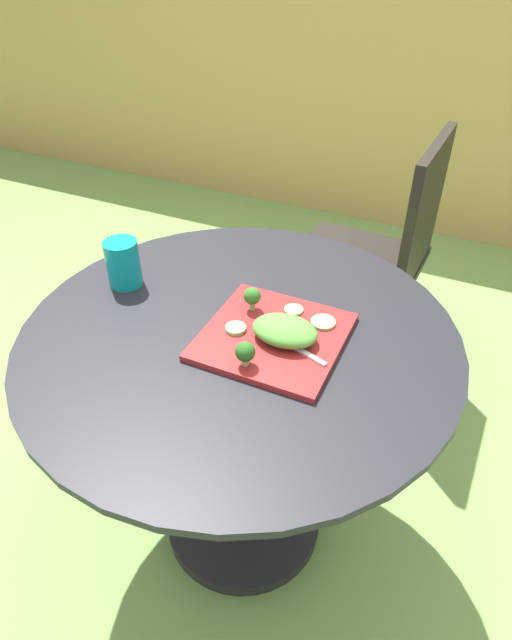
{
  "coord_description": "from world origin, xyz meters",
  "views": [
    {
      "loc": [
        0.41,
        -0.8,
        1.43
      ],
      "look_at": [
        0.04,
        0.0,
        0.76
      ],
      "focal_mm": 30.05,
      "sensor_mm": 36.0,
      "label": 1
    }
  ],
  "objects_px": {
    "fork": "(289,344)",
    "patio_chair": "(383,246)",
    "drinking_glass": "(124,265)",
    "salad_plate": "(273,336)"
  },
  "relations": [
    {
      "from": "patio_chair",
      "to": "drinking_glass",
      "type": "relative_size",
      "value": 7.97
    },
    {
      "from": "patio_chair",
      "to": "salad_plate",
      "type": "relative_size",
      "value": 3.17
    },
    {
      "from": "drinking_glass",
      "to": "fork",
      "type": "distance_m",
      "value": 0.45
    },
    {
      "from": "patio_chair",
      "to": "fork",
      "type": "relative_size",
      "value": 5.96
    },
    {
      "from": "fork",
      "to": "patio_chair",
      "type": "bearing_deg",
      "value": 89.28
    },
    {
      "from": "salad_plate",
      "to": "fork",
      "type": "xyz_separation_m",
      "value": [
        0.04,
        -0.02,
        0.01
      ]
    },
    {
      "from": "drinking_glass",
      "to": "fork",
      "type": "bearing_deg",
      "value": -8.09
    },
    {
      "from": "patio_chair",
      "to": "drinking_glass",
      "type": "xyz_separation_m",
      "value": [
        -0.46,
        -0.79,
        0.24
      ]
    },
    {
      "from": "drinking_glass",
      "to": "salad_plate",
      "type": "bearing_deg",
      "value": -6.45
    },
    {
      "from": "drinking_glass",
      "to": "fork",
      "type": "relative_size",
      "value": 0.75
    }
  ]
}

